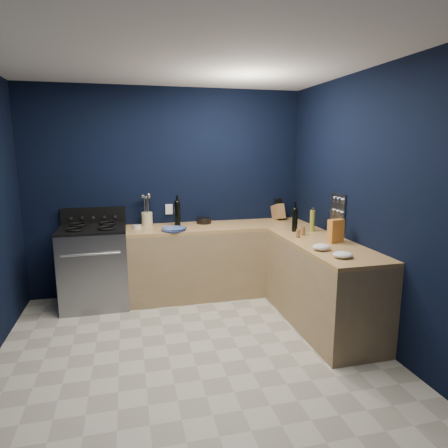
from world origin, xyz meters
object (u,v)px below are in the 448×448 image
object	(u,v)px
knife_block	(278,212)
crouton_bag	(336,231)
plate_stack	(174,229)
gas_range	(95,268)
utensil_crock	(147,219)

from	to	relation	value
knife_block	crouton_bag	bearing A→B (deg)	-95.57
plate_stack	knife_block	size ratio (longest dim) A/B	1.38
gas_range	utensil_crock	size ratio (longest dim) A/B	5.48
knife_block	crouton_bag	size ratio (longest dim) A/B	0.83
crouton_bag	gas_range	bearing A→B (deg)	141.47
plate_stack	crouton_bag	world-z (taller)	crouton_bag
plate_stack	knife_block	xyz separation A→B (m)	(1.47, 0.39, 0.08)
gas_range	crouton_bag	world-z (taller)	crouton_bag
crouton_bag	knife_block	bearing A→B (deg)	80.03
gas_range	knife_block	world-z (taller)	knife_block
utensil_crock	knife_block	world-z (taller)	knife_block
plate_stack	knife_block	world-z (taller)	knife_block
gas_range	utensil_crock	bearing A→B (deg)	18.76
gas_range	utensil_crock	xyz separation A→B (m)	(0.64, 0.22, 0.52)
utensil_crock	crouton_bag	distance (m)	2.30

